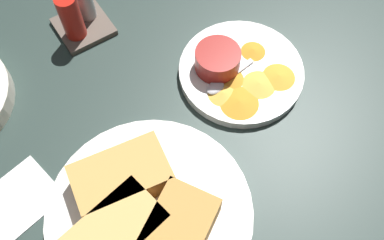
% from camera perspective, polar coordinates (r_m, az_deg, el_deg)
% --- Properties ---
extents(ground_plane, '(1.10, 1.10, 0.03)m').
position_cam_1_polar(ground_plane, '(0.68, -6.34, -5.33)').
color(ground_plane, '#283833').
extents(plate_sandwich_main, '(0.29, 0.29, 0.02)m').
position_cam_1_polar(plate_sandwich_main, '(0.63, -5.57, -12.04)').
color(plate_sandwich_main, white).
rests_on(plate_sandwich_main, ground_plane).
extents(sandwich_half_near, '(0.14, 0.09, 0.05)m').
position_cam_1_polar(sandwich_half_near, '(0.61, -9.14, -7.47)').
color(sandwich_half_near, tan).
rests_on(sandwich_half_near, plate_sandwich_main).
extents(sandwich_half_far, '(0.14, 0.10, 0.05)m').
position_cam_1_polar(sandwich_half_far, '(0.59, -10.05, -14.50)').
color(sandwich_half_far, tan).
rests_on(sandwich_half_far, plate_sandwich_main).
extents(sandwich_half_extra, '(0.15, 0.13, 0.05)m').
position_cam_1_polar(sandwich_half_extra, '(0.58, -2.26, -15.02)').
color(sandwich_half_extra, '#C68C42').
rests_on(sandwich_half_extra, plate_sandwich_main).
extents(spoon_by_dark_ramekin, '(0.04, 0.10, 0.01)m').
position_cam_1_polar(spoon_by_dark_ramekin, '(0.61, -6.27, -13.17)').
color(spoon_by_dark_ramekin, silver).
rests_on(spoon_by_dark_ramekin, plate_sandwich_main).
extents(plate_chips_companion, '(0.21, 0.21, 0.02)m').
position_cam_1_polar(plate_chips_companion, '(0.73, 6.41, 6.29)').
color(plate_chips_companion, white).
rests_on(plate_chips_companion, ground_plane).
extents(ramekin_light_gravy, '(0.07, 0.07, 0.04)m').
position_cam_1_polar(ramekin_light_gravy, '(0.71, 3.37, 7.91)').
color(ramekin_light_gravy, maroon).
rests_on(ramekin_light_gravy, plate_chips_companion).
extents(spoon_by_gravy_ramekin, '(0.10, 0.03, 0.01)m').
position_cam_1_polar(spoon_by_gravy_ramekin, '(0.70, 3.86, 4.86)').
color(spoon_by_gravy_ramekin, silver).
rests_on(spoon_by_gravy_ramekin, plate_chips_companion).
extents(plantain_chip_scatter, '(0.16, 0.14, 0.01)m').
position_cam_1_polar(plantain_chip_scatter, '(0.71, 7.38, 4.75)').
color(plantain_chip_scatter, gold).
rests_on(plantain_chip_scatter, plate_chips_companion).
extents(condiment_caddy, '(0.09, 0.09, 0.10)m').
position_cam_1_polar(condiment_caddy, '(0.79, -14.62, 12.88)').
color(condiment_caddy, brown).
rests_on(condiment_caddy, ground_plane).
extents(paper_napkin_folded, '(0.13, 0.11, 0.00)m').
position_cam_1_polar(paper_napkin_folded, '(0.68, -21.91, -9.73)').
color(paper_napkin_folded, white).
rests_on(paper_napkin_folded, ground_plane).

